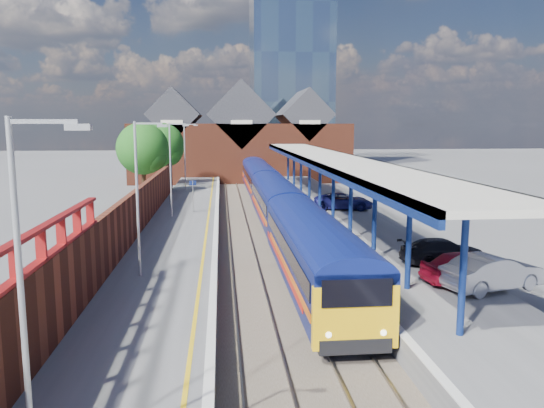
{
  "coord_description": "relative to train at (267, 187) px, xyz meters",
  "views": [
    {
      "loc": [
        -2.74,
        -17.93,
        7.84
      ],
      "look_at": [
        0.61,
        16.91,
        2.6
      ],
      "focal_mm": 35.0,
      "sensor_mm": 36.0,
      "label": 1
    }
  ],
  "objects": [
    {
      "name": "lamp_post_c",
      "position": [
        -7.86,
        -8.78,
        2.87
      ],
      "size": [
        1.48,
        0.18,
        7.0
      ],
      "color": "#A5A8AA",
      "rests_on": "left_platform"
    },
    {
      "name": "glass_tower",
      "position": [
        8.51,
        49.22,
        18.08
      ],
      "size": [
        14.2,
        14.2,
        40.3
      ],
      "color": "#495D7E",
      "rests_on": "ground"
    },
    {
      "name": "ballast_bed",
      "position": [
        -1.49,
        -10.78,
        -2.09
      ],
      "size": [
        6.0,
        76.0,
        0.06
      ],
      "primitive_type": "cube",
      "color": "#473D33",
      "rests_on": "ground"
    },
    {
      "name": "station_building",
      "position": [
        -1.49,
        27.22,
        3.33
      ],
      "size": [
        30.0,
        12.12,
        13.78
      ],
      "color": "maroon",
      "rests_on": "ground"
    },
    {
      "name": "yellow_line",
      "position": [
        -5.24,
        -10.78,
        -1.12
      ],
      "size": [
        0.14,
        76.0,
        0.01
      ],
      "primitive_type": "cube",
      "color": "yellow",
      "rests_on": "left_platform"
    },
    {
      "name": "rails",
      "position": [
        -1.49,
        -10.78,
        -2.0
      ],
      "size": [
        4.51,
        76.0,
        0.14
      ],
      "color": "slate",
      "rests_on": "ground"
    },
    {
      "name": "train",
      "position": [
        0.0,
        0.0,
        0.0
      ],
      "size": [
        2.89,
        65.91,
        3.45
      ],
      "color": "navy",
      "rests_on": "ground"
    },
    {
      "name": "lamp_post_a",
      "position": [
        -7.86,
        -38.78,
        2.87
      ],
      "size": [
        1.48,
        0.18,
        7.0
      ],
      "color": "#A5A8AA",
      "rests_on": "left_platform"
    },
    {
      "name": "coping_left",
      "position": [
        -4.64,
        -10.78,
        -1.1
      ],
      "size": [
        0.3,
        76.0,
        0.05
      ],
      "primitive_type": "cube",
      "color": "silver",
      "rests_on": "left_platform"
    },
    {
      "name": "lamp_post_b",
      "position": [
        -7.86,
        -24.78,
        2.87
      ],
      "size": [
        1.48,
        0.18,
        7.0
      ],
      "color": "#A5A8AA",
      "rests_on": "left_platform"
    },
    {
      "name": "parked_car_dark",
      "position": [
        6.69,
        -23.97,
        -0.5
      ],
      "size": [
        4.52,
        2.33,
        1.25
      ],
      "primitive_type": "imported",
      "rotation": [
        0.0,
        0.0,
        1.71
      ],
      "color": "black",
      "rests_on": "right_platform"
    },
    {
      "name": "brick_wall",
      "position": [
        -9.59,
        -17.24,
        0.33
      ],
      "size": [
        0.35,
        50.0,
        3.86
      ],
      "color": "maroon",
      "rests_on": "left_platform"
    },
    {
      "name": "lamp_post_d",
      "position": [
        -7.86,
        7.22,
        2.87
      ],
      "size": [
        1.48,
        0.18,
        7.0
      ],
      "color": "#A5A8AA",
      "rests_on": "left_platform"
    },
    {
      "name": "parked_car_blue",
      "position": [
        5.68,
        -6.66,
        -0.45
      ],
      "size": [
        5.15,
        3.14,
        1.34
      ],
      "primitive_type": "imported",
      "rotation": [
        0.0,
        0.0,
        1.37
      ],
      "color": "navy",
      "rests_on": "right_platform"
    },
    {
      "name": "ground",
      "position": [
        -1.49,
        -0.78,
        -2.12
      ],
      "size": [
        240.0,
        240.0,
        0.0
      ],
      "primitive_type": "plane",
      "color": "#5B5B5E",
      "rests_on": "ground"
    },
    {
      "name": "coping_right",
      "position": [
        1.66,
        -10.78,
        -1.1
      ],
      "size": [
        0.3,
        76.0,
        0.05
      ],
      "primitive_type": "cube",
      "color": "silver",
      "rests_on": "right_platform"
    },
    {
      "name": "parked_car_red",
      "position": [
        6.45,
        -27.25,
        -0.4
      ],
      "size": [
        4.46,
        2.43,
        1.44
      ],
      "primitive_type": "imported",
      "rotation": [
        0.0,
        0.0,
        1.75
      ],
      "color": "maroon",
      "rests_on": "right_platform"
    },
    {
      "name": "tree_far",
      "position": [
        -10.84,
        13.13,
        3.23
      ],
      "size": [
        5.2,
        5.2,
        8.1
      ],
      "color": "#382314",
      "rests_on": "ground"
    },
    {
      "name": "left_platform",
      "position": [
        -6.99,
        -10.78,
        -1.62
      ],
      "size": [
        5.0,
        76.0,
        1.0
      ],
      "primitive_type": "cube",
      "color": "#565659",
      "rests_on": "ground"
    },
    {
      "name": "canopy",
      "position": [
        3.99,
        -8.83,
        3.13
      ],
      "size": [
        4.5,
        52.0,
        4.48
      ],
      "color": "navy",
      "rests_on": "right_platform"
    },
    {
      "name": "platform_sign",
      "position": [
        -6.49,
        -6.78,
        0.57
      ],
      "size": [
        0.55,
        0.08,
        2.5
      ],
      "color": "#A5A8AA",
      "rests_on": "left_platform"
    },
    {
      "name": "tree_near",
      "position": [
        -11.84,
        5.13,
        3.23
      ],
      "size": [
        5.2,
        5.2,
        8.1
      ],
      "color": "#382314",
      "rests_on": "ground"
    },
    {
      "name": "right_platform",
      "position": [
        4.51,
        -10.78,
        -1.62
      ],
      "size": [
        6.0,
        76.0,
        1.0
      ],
      "primitive_type": "cube",
      "color": "#565659",
      "rests_on": "ground"
    },
    {
      "name": "parked_car_silver",
      "position": [
        7.01,
        -28.25,
        -0.38
      ],
      "size": [
        4.8,
        2.88,
        1.49
      ],
      "primitive_type": "imported",
      "rotation": [
        0.0,
        0.0,
        1.88
      ],
      "color": "silver",
      "rests_on": "right_platform"
    }
  ]
}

